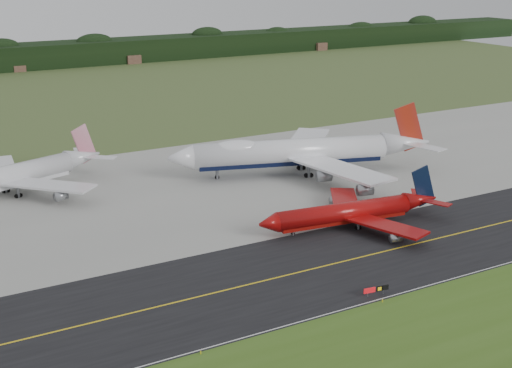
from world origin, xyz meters
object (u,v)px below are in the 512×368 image
(jet_ba_747, at_px, (300,152))
(jet_red_737, at_px, (353,212))
(jet_star_tail, at_px, (10,177))
(taxiway_sign, at_px, (376,289))

(jet_ba_747, height_order, jet_red_737, jet_ba_747)
(jet_ba_747, distance_m, jet_red_737, 39.09)
(jet_star_tail, height_order, taxiway_sign, jet_star_tail)
(jet_star_tail, bearing_deg, jet_red_737, -43.83)
(jet_red_737, height_order, jet_star_tail, jet_star_tail)
(taxiway_sign, bearing_deg, jet_star_tail, 116.74)
(jet_ba_747, relative_size, taxiway_sign, 14.69)
(jet_star_tail, relative_size, taxiway_sign, 10.77)
(jet_red_737, height_order, taxiway_sign, jet_red_737)
(jet_ba_747, distance_m, taxiway_sign, 71.04)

